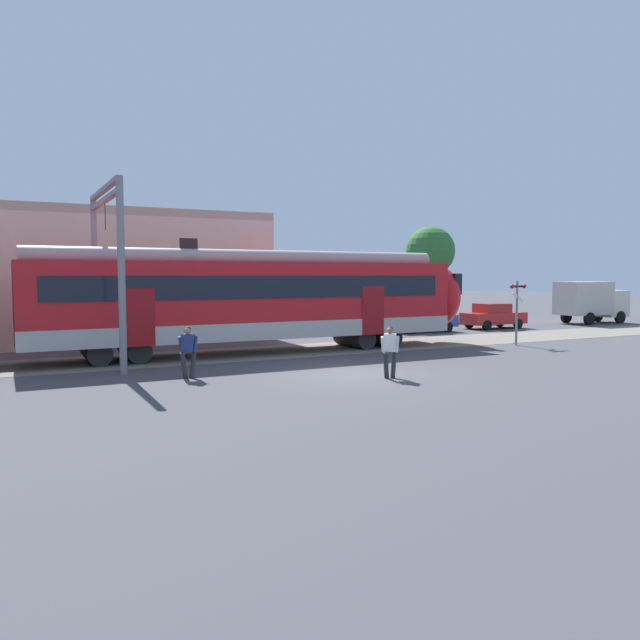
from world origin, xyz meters
TOP-DOWN VIEW (x-y plane):
  - ground_plane at (0.00, 0.00)m, footprint 160.00×160.00m
  - commuter_train at (-9.41, 6.74)m, footprint 38.05×3.07m
  - pedestrian_navy at (-5.02, 1.74)m, footprint 0.67×0.52m
  - pedestrian_white at (0.70, -1.16)m, footprint 0.69×0.50m
  - parked_car_blue at (11.21, 11.41)m, footprint 4.02×1.79m
  - parked_car_red at (16.54, 11.33)m, footprint 4.00×1.76m
  - box_truck at (25.25, 11.41)m, footprint 5.27×2.16m
  - catenary_gantry at (-6.72, 6.74)m, footprint 0.24×6.64m
  - crossing_signal at (11.14, 3.93)m, footprint 0.96×0.21m
  - background_building at (-6.83, 14.19)m, footprint 17.95×5.00m
  - street_tree_right at (18.45, 20.22)m, footprint 3.68×3.68m

SIDE VIEW (x-z plane):
  - ground_plane at x=0.00m, z-range 0.00..0.00m
  - parked_car_blue at x=11.21m, z-range 0.01..1.55m
  - parked_car_red at x=16.54m, z-range 0.01..1.55m
  - pedestrian_navy at x=-5.02m, z-range 0.16..1.82m
  - pedestrian_white at x=0.70m, z-range 0.16..1.82m
  - box_truck at x=25.25m, z-range 0.16..2.98m
  - crossing_signal at x=11.14m, z-range 0.51..3.51m
  - commuter_train at x=-9.41m, z-range -0.11..4.62m
  - background_building at x=-6.83m, z-range -1.39..7.81m
  - catenary_gantry at x=-6.72m, z-range 1.05..7.58m
  - street_tree_right at x=18.45m, z-range 1.58..8.47m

